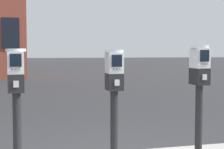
% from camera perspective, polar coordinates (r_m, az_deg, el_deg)
% --- Properties ---
extents(parking_meter_near_kerb, '(0.22, 0.25, 1.32)m').
position_cam_1_polar(parking_meter_near_kerb, '(3.85, -15.55, -1.96)').
color(parking_meter_near_kerb, black).
rests_on(parking_meter_near_kerb, sidewalk_slab).
extents(parking_meter_twin_adjacent, '(0.22, 0.25, 1.31)m').
position_cam_1_polar(parking_meter_twin_adjacent, '(3.99, 0.37, -1.76)').
color(parking_meter_twin_adjacent, black).
rests_on(parking_meter_twin_adjacent, sidewalk_slab).
extents(parking_meter_end_of_row, '(0.22, 0.25, 1.36)m').
position_cam_1_polar(parking_meter_end_of_row, '(4.39, 14.27, -0.85)').
color(parking_meter_end_of_row, black).
rests_on(parking_meter_end_of_row, sidewalk_slab).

